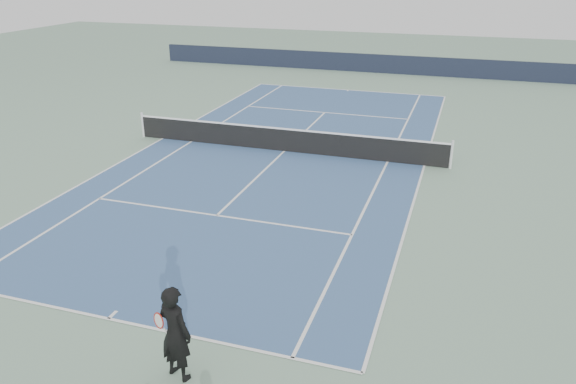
% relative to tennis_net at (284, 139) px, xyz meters
% --- Properties ---
extents(ground, '(80.00, 80.00, 0.00)m').
position_rel_tennis_net_xyz_m(ground, '(0.00, 0.00, -0.50)').
color(ground, gray).
extents(court_surface, '(10.97, 23.77, 0.01)m').
position_rel_tennis_net_xyz_m(court_surface, '(0.00, 0.00, -0.50)').
color(court_surface, '#375684').
rests_on(court_surface, ground).
extents(tennis_net, '(12.90, 0.10, 1.07)m').
position_rel_tennis_net_xyz_m(tennis_net, '(0.00, 0.00, 0.00)').
color(tennis_net, silver).
rests_on(tennis_net, ground).
extents(windscreen_far, '(30.00, 0.25, 1.20)m').
position_rel_tennis_net_xyz_m(windscreen_far, '(0.00, 17.88, 0.10)').
color(windscreen_far, black).
rests_on(windscreen_far, ground).
extents(tennis_player, '(0.87, 0.69, 1.89)m').
position_rel_tennis_net_xyz_m(tennis_player, '(2.27, -12.97, 0.44)').
color(tennis_player, black).
rests_on(tennis_player, ground).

